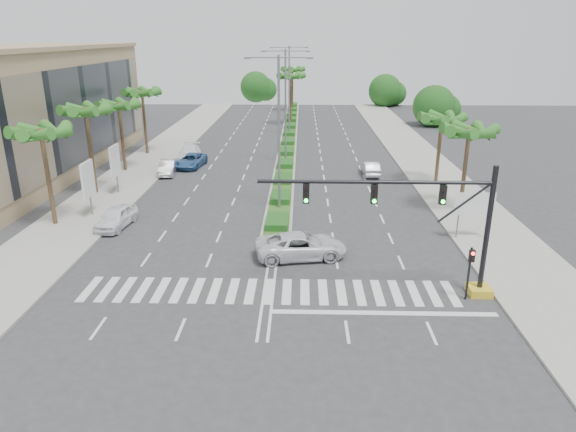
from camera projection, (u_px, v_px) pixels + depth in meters
The scene contains 28 objects.
ground at pixel (269, 291), 28.31m from camera, with size 160.00×160.00×0.00m, color #333335.
footpath_right at pixel (449, 189), 46.75m from camera, with size 6.00×120.00×0.15m, color gray.
footpath_left at pixel (119, 187), 47.51m from camera, with size 6.00×120.00×0.15m, color gray.
median at pixel (289, 137), 70.68m from camera, with size 2.20×75.00×0.20m, color gray.
median_grass at pixel (289, 136), 70.64m from camera, with size 1.80×75.00×0.04m, color #31531C.
building at pixel (26, 112), 51.46m from camera, with size 12.00×36.00×12.00m, color tan.
signal_gantry at pixel (444, 235), 26.92m from camera, with size 12.60×1.20×7.20m.
pedestrian_signal at pixel (470, 265), 26.73m from camera, with size 0.28×0.36×3.00m.
direction_sign at pixel (475, 206), 34.68m from camera, with size 2.70×0.11×3.40m.
billboard_near at pixel (88, 180), 38.99m from camera, with size 0.18×2.10×4.35m.
billboard_far at pixel (115, 161), 44.65m from camera, with size 0.18×2.10×4.35m.
palm_left_near at pixel (41, 136), 35.91m from camera, with size 4.57×4.68×7.55m.
palm_left_mid at pixel (86, 114), 43.32m from camera, with size 4.57×4.68×7.95m.
palm_left_far at pixel (119, 108), 51.05m from camera, with size 4.57×4.68×7.35m.
palm_left_end at pixel (142, 95), 58.46m from camera, with size 4.57×4.68×7.75m.
palm_right_near at pixel (469, 134), 39.07m from camera, with size 4.57×4.68×7.05m.
palm_right_far at pixel (442, 121), 46.70m from camera, with size 4.57×4.68×6.75m.
palm_median_a at pixel (291, 78), 77.74m from camera, with size 4.57×4.68×8.05m.
palm_median_b at pixel (292, 71), 91.87m from camera, with size 4.57×4.68×8.05m.
streetlight_near at pixel (279, 126), 39.23m from camera, with size 5.10×0.25×12.00m.
streetlight_mid at pixel (285, 100), 54.30m from camera, with size 5.10×0.25×12.00m.
streetlight_far at pixel (289, 86), 69.38m from camera, with size 5.10×0.25×12.00m.
car_parked_a at pixel (116, 217), 37.51m from camera, with size 1.80×4.47×1.52m, color white.
car_parked_b at pixel (167, 167), 51.82m from camera, with size 1.51×4.34×1.43m, color #B8B7BC.
car_parked_c at pixel (191, 161), 54.64m from camera, with size 2.32×5.03×1.40m, color #315E97.
car_parked_d at pixel (189, 153), 57.55m from camera, with size 2.23×5.49×1.59m, color white.
car_crossing at pixel (301, 246), 32.37m from camera, with size 2.66×5.76×1.60m, color silver.
car_right at pixel (370, 168), 51.57m from camera, with size 1.48×4.24×1.40m, color silver.
Camera 1 is at (1.74, -25.26, 13.38)m, focal length 32.00 mm.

